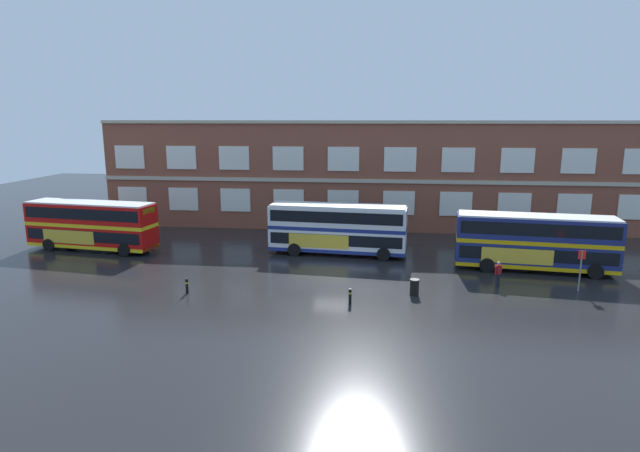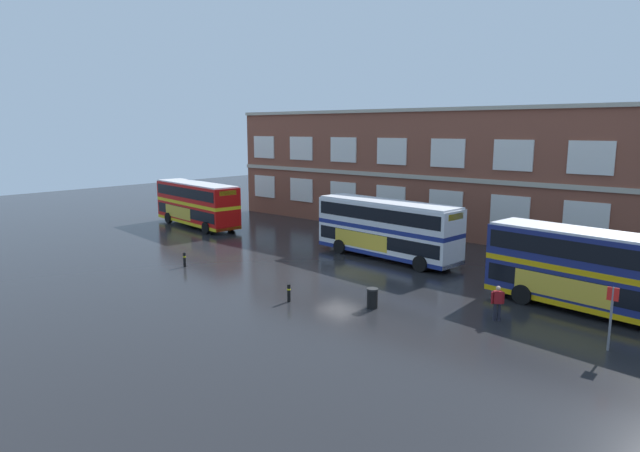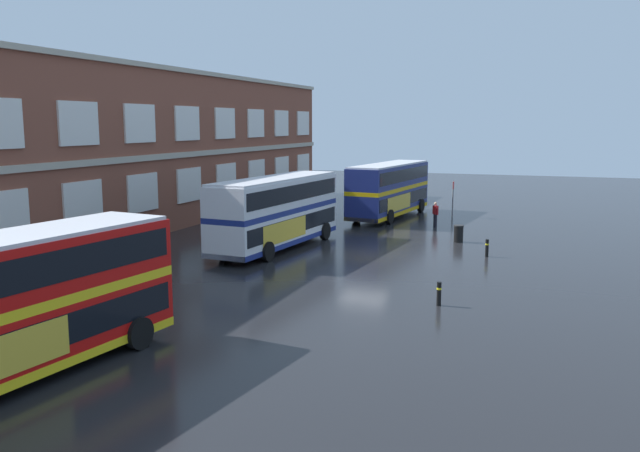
# 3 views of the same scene
# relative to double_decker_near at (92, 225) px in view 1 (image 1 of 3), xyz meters

# --- Properties ---
(ground_plane) EXTENTS (120.00, 120.00, 0.00)m
(ground_plane) POSITION_rel_double_decker_near_xyz_m (20.54, -2.30, -2.15)
(ground_plane) COLOR black
(brick_terminal_building) EXTENTS (53.56, 8.19, 10.69)m
(brick_terminal_building) POSITION_rel_double_decker_near_xyz_m (23.08, 13.67, 3.05)
(brick_terminal_building) COLOR brown
(brick_terminal_building) RESTS_ON ground
(double_decker_near) EXTENTS (11.24, 4.01, 4.07)m
(double_decker_near) POSITION_rel_double_decker_near_xyz_m (0.00, 0.00, 0.00)
(double_decker_near) COLOR red
(double_decker_near) RESTS_ON ground
(double_decker_middle) EXTENTS (11.19, 3.60, 4.07)m
(double_decker_middle) POSITION_rel_double_decker_near_xyz_m (20.58, 0.89, 0.00)
(double_decker_middle) COLOR silver
(double_decker_middle) RESTS_ON ground
(double_decker_far) EXTENTS (11.23, 3.86, 4.07)m
(double_decker_far) POSITION_rel_double_decker_near_xyz_m (35.11, -2.09, 0.00)
(double_decker_far) COLOR navy
(double_decker_far) RESTS_ON ground
(waiting_passenger) EXTENTS (0.55, 0.49, 1.70)m
(waiting_passenger) POSITION_rel_double_decker_near_xyz_m (31.73, -6.20, -1.22)
(waiting_passenger) COLOR black
(waiting_passenger) RESTS_ON ground
(bus_stand_flag) EXTENTS (0.44, 0.10, 2.70)m
(bus_stand_flag) POSITION_rel_double_decker_near_xyz_m (36.68, -6.64, -0.51)
(bus_stand_flag) COLOR slate
(bus_stand_flag) RESTS_ON ground
(station_litter_bin) EXTENTS (0.60, 0.60, 1.03)m
(station_litter_bin) POSITION_rel_double_decker_near_xyz_m (26.17, -8.58, -1.63)
(station_litter_bin) COLOR black
(station_litter_bin) RESTS_ON ground
(safety_bollard_west) EXTENTS (0.19, 0.19, 0.95)m
(safety_bollard_west) POSITION_rel_double_decker_near_xyz_m (22.25, -10.64, -1.66)
(safety_bollard_west) COLOR black
(safety_bollard_west) RESTS_ON ground
(safety_bollard_east) EXTENTS (0.19, 0.19, 0.95)m
(safety_bollard_east) POSITION_rel_double_decker_near_xyz_m (11.88, -9.84, -1.66)
(safety_bollard_east) COLOR black
(safety_bollard_east) RESTS_ON ground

